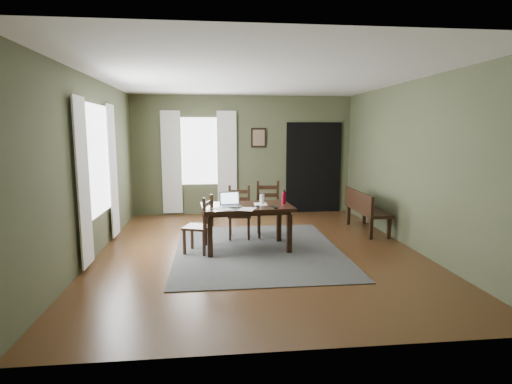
{
  "coord_description": "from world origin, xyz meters",
  "views": [
    {
      "loc": [
        -0.7,
        -6.16,
        1.88
      ],
      "look_at": [
        0.0,
        0.3,
        0.9
      ],
      "focal_mm": 28.0,
      "sensor_mm": 36.0,
      "label": 1
    }
  ],
  "objects": [
    {
      "name": "chair_end",
      "position": [
        -0.91,
        -0.06,
        0.44
      ],
      "size": [
        0.5,
        0.5,
        0.9
      ],
      "rotation": [
        0.0,
        0.0,
        -1.9
      ],
      "color": "black",
      "rests_on": "rug"
    },
    {
      "name": "window_back",
      "position": [
        -1.0,
        2.97,
        1.45
      ],
      "size": [
        1.0,
        0.01,
        1.5
      ],
      "color": "white",
      "rests_on": "ground"
    },
    {
      "name": "doorway_back",
      "position": [
        1.65,
        2.97,
        1.05
      ],
      "size": [
        1.3,
        0.03,
        2.1
      ],
      "color": "black",
      "rests_on": "ground"
    },
    {
      "name": "tv_remote",
      "position": [
        0.23,
        -0.18,
        0.73
      ],
      "size": [
        0.1,
        0.19,
        0.02
      ],
      "primitive_type": "cube",
      "rotation": [
        0.0,
        0.0,
        0.27
      ],
      "color": "black",
      "rests_on": "dining_table"
    },
    {
      "name": "rug",
      "position": [
        0.0,
        0.0,
        0.01
      ],
      "size": [
        2.6,
        3.2,
        0.01
      ],
      "color": "#3B3B3B",
      "rests_on": "ground"
    },
    {
      "name": "paper_c",
      "position": [
        0.06,
        0.14,
        0.72
      ],
      "size": [
        0.21,
        0.27,
        0.0
      ],
      "primitive_type": "cube",
      "rotation": [
        0.0,
        0.0,
        -0.03
      ],
      "color": "white",
      "rests_on": "dining_table"
    },
    {
      "name": "laptop",
      "position": [
        -0.44,
        0.04,
        0.78
      ],
      "size": [
        0.36,
        0.3,
        0.22
      ],
      "rotation": [
        0.0,
        0.0,
        0.15
      ],
      "color": "#B7B7BC",
      "rests_on": "dining_table"
    },
    {
      "name": "curtain_left_far",
      "position": [
        -2.44,
        1.02,
        1.2
      ],
      "size": [
        0.03,
        0.48,
        2.3
      ],
      "color": "silver",
      "rests_on": "ground"
    },
    {
      "name": "paper_e",
      "position": [
        -0.2,
        -0.25,
        0.72
      ],
      "size": [
        0.32,
        0.36,
        0.0
      ],
      "primitive_type": "cube",
      "rotation": [
        0.0,
        0.0,
        -0.35
      ],
      "color": "white",
      "rests_on": "dining_table"
    },
    {
      "name": "paper_a",
      "position": [
        -0.56,
        -0.2,
        0.72
      ],
      "size": [
        0.35,
        0.37,
        0.0
      ],
      "primitive_type": "cube",
      "rotation": [
        0.0,
        0.0,
        0.53
      ],
      "color": "white",
      "rests_on": "dining_table"
    },
    {
      "name": "framed_picture",
      "position": [
        0.35,
        2.97,
        1.75
      ],
      "size": [
        0.34,
        0.03,
        0.44
      ],
      "color": "black",
      "rests_on": "ground"
    },
    {
      "name": "computer_mouse",
      "position": [
        -0.02,
        -0.11,
        0.74
      ],
      "size": [
        0.05,
        0.09,
        0.03
      ],
      "primitive_type": "cube",
      "rotation": [
        0.0,
        0.0,
        0.01
      ],
      "color": "#3F3F42",
      "rests_on": "dining_table"
    },
    {
      "name": "drinking_glass",
      "position": [
        0.09,
        0.17,
        0.8
      ],
      "size": [
        0.09,
        0.09,
        0.16
      ],
      "primitive_type": "cylinder",
      "rotation": [
        0.0,
        0.0,
        0.21
      ],
      "color": "silver",
      "rests_on": "dining_table"
    },
    {
      "name": "curtain_back_left",
      "position": [
        -1.62,
        2.94,
        1.2
      ],
      "size": [
        0.44,
        0.03,
        2.3
      ],
      "color": "silver",
      "rests_on": "ground"
    },
    {
      "name": "curtain_back_right",
      "position": [
        -0.38,
        2.94,
        1.2
      ],
      "size": [
        0.44,
        0.03,
        2.3
      ],
      "color": "silver",
      "rests_on": "ground"
    },
    {
      "name": "window_left",
      "position": [
        -2.47,
        0.2,
        1.45
      ],
      "size": [
        0.01,
        1.3,
        1.7
      ],
      "color": "white",
      "rests_on": "ground"
    },
    {
      "name": "bench",
      "position": [
        2.15,
        1.02,
        0.46
      ],
      "size": [
        0.44,
        1.37,
        0.77
      ],
      "rotation": [
        0.0,
        0.0,
        1.57
      ],
      "color": "black",
      "rests_on": "ground"
    },
    {
      "name": "chair_back_left",
      "position": [
        -0.24,
        0.8,
        0.45
      ],
      "size": [
        0.43,
        0.43,
        0.92
      ],
      "rotation": [
        0.0,
        0.0,
        -0.07
      ],
      "color": "black",
      "rests_on": "rug"
    },
    {
      "name": "dining_table",
      "position": [
        -0.17,
        0.07,
        0.63
      ],
      "size": [
        1.49,
        0.97,
        0.71
      ],
      "rotation": [
        0.0,
        0.0,
        0.08
      ],
      "color": "black",
      "rests_on": "rug"
    },
    {
      "name": "water_bottle",
      "position": [
        0.44,
        0.13,
        0.83
      ],
      "size": [
        0.08,
        0.08,
        0.23
      ],
      "rotation": [
        0.0,
        0.0,
        -0.25
      ],
      "color": "#A00C2A",
      "rests_on": "dining_table"
    },
    {
      "name": "ground",
      "position": [
        0.0,
        0.0,
        -0.01
      ],
      "size": [
        5.0,
        6.0,
        0.01
      ],
      "color": "#492C16"
    },
    {
      "name": "chair_back_right",
      "position": [
        0.29,
        0.89,
        0.48
      ],
      "size": [
        0.46,
        0.46,
        0.98
      ],
      "rotation": [
        0.0,
        0.0,
        -0.07
      ],
      "color": "black",
      "rests_on": "rug"
    },
    {
      "name": "curtain_left_near",
      "position": [
        -2.44,
        -0.62,
        1.2
      ],
      "size": [
        0.03,
        0.48,
        2.3
      ],
      "color": "silver",
      "rests_on": "ground"
    },
    {
      "name": "room_shell",
      "position": [
        0.0,
        0.0,
        1.8
      ],
      "size": [
        5.02,
        6.02,
        2.71
      ],
      "color": "#474D32",
      "rests_on": "ground"
    }
  ]
}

